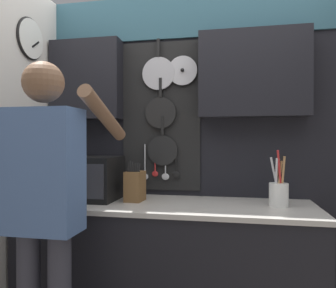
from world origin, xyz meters
name	(u,v)px	position (x,y,z in m)	size (l,w,h in m)	color
base_cabinet_counter	(166,273)	(0.00, 0.00, 0.46)	(1.94, 0.66, 0.93)	black
back_wall_unit	(176,125)	(0.01, 0.30, 1.47)	(2.51, 0.20, 2.45)	black
microwave	(81,178)	(-0.63, 0.02, 1.08)	(0.53, 0.37, 0.30)	black
knife_block	(135,186)	(-0.23, 0.02, 1.04)	(0.12, 0.16, 0.28)	brown
utensil_crock	(279,192)	(0.72, 0.03, 1.02)	(0.12, 0.12, 0.36)	white
person	(45,195)	(-0.54, -0.57, 1.06)	(0.54, 0.66, 1.76)	#383842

